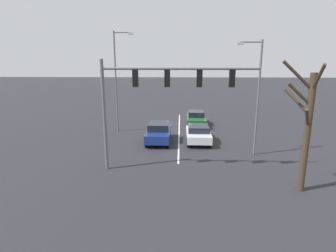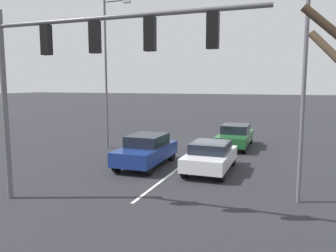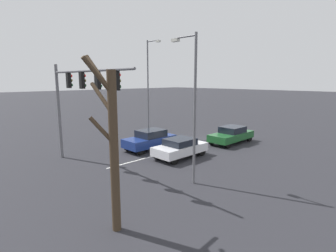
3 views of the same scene
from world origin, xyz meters
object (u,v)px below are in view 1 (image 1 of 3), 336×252
(car_darkgreen_leftlane_second, at_px, (196,118))
(car_white_leftlane_front, at_px, (198,133))
(traffic_signal_gantry, at_px, (156,89))
(bare_tree_near, at_px, (306,126))
(street_lamp_right_shoulder, at_px, (117,76))
(street_lamp_left_shoulder, at_px, (256,91))
(car_navy_midlane_front, at_px, (159,132))

(car_darkgreen_leftlane_second, bearing_deg, car_white_leftlane_front, 88.39)
(car_white_leftlane_front, relative_size, traffic_signal_gantry, 0.46)
(car_white_leftlane_front, height_order, bare_tree_near, bare_tree_near)
(car_white_leftlane_front, relative_size, bare_tree_near, 0.63)
(car_darkgreen_leftlane_second, xyz_separation_m, street_lamp_right_shoulder, (7.55, 3.09, 4.49))
(car_darkgreen_leftlane_second, distance_m, traffic_signal_gantry, 13.57)
(street_lamp_left_shoulder, height_order, bare_tree_near, street_lamp_left_shoulder)
(car_white_leftlane_front, relative_size, street_lamp_right_shoulder, 0.44)
(street_lamp_left_shoulder, relative_size, bare_tree_near, 1.22)
(car_darkgreen_leftlane_second, xyz_separation_m, traffic_signal_gantry, (3.10, 12.55, 4.13))
(car_darkgreen_leftlane_second, distance_m, street_lamp_right_shoulder, 9.31)
(traffic_signal_gantry, relative_size, bare_tree_near, 1.38)
(car_darkgreen_leftlane_second, distance_m, street_lamp_left_shoulder, 10.73)
(street_lamp_left_shoulder, xyz_separation_m, bare_tree_near, (-0.95, 5.50, -1.12))
(street_lamp_right_shoulder, height_order, bare_tree_near, street_lamp_right_shoulder)
(car_navy_midlane_front, xyz_separation_m, traffic_signal_gantry, (-0.36, 6.03, 4.08))
(traffic_signal_gantry, distance_m, street_lamp_right_shoulder, 10.47)
(traffic_signal_gantry, height_order, street_lamp_left_shoulder, street_lamp_left_shoulder)
(car_darkgreen_leftlane_second, bearing_deg, bare_tree_near, 106.37)
(car_white_leftlane_front, xyz_separation_m, bare_tree_near, (-4.57, 8.48, 2.65))
(car_white_leftlane_front, relative_size, car_darkgreen_leftlane_second, 0.88)
(car_white_leftlane_front, height_order, street_lamp_right_shoulder, street_lamp_right_shoulder)
(car_darkgreen_leftlane_second, height_order, street_lamp_right_shoulder, street_lamp_right_shoulder)
(car_navy_midlane_front, height_order, car_darkgreen_leftlane_second, car_navy_midlane_front)
(traffic_signal_gantry, xyz_separation_m, street_lamp_left_shoulder, (-6.53, -3.10, -0.38))
(street_lamp_right_shoulder, relative_size, street_lamp_left_shoulder, 1.18)
(car_navy_midlane_front, xyz_separation_m, street_lamp_left_shoulder, (-6.89, 2.93, 3.70))
(car_white_leftlane_front, bearing_deg, car_darkgreen_leftlane_second, -91.61)
(bare_tree_near, bearing_deg, car_darkgreen_leftlane_second, -73.63)
(bare_tree_near, bearing_deg, street_lamp_left_shoulder, -80.15)
(car_white_leftlane_front, height_order, car_navy_midlane_front, car_navy_midlane_front)
(car_darkgreen_leftlane_second, relative_size, street_lamp_left_shoulder, 0.59)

